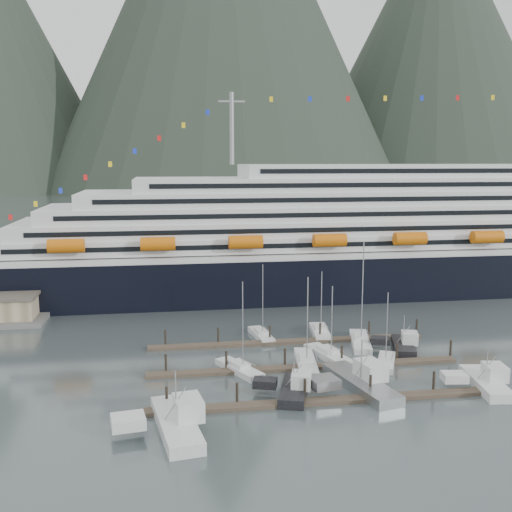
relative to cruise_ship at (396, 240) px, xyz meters
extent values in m
plane|color=#4B5759|center=(-30.03, -54.94, -12.04)|extent=(1600.00, 1600.00, 0.00)
cone|color=#222D21|center=(9.97, 505.06, 167.96)|extent=(400.00, 400.00, 420.00)
cone|color=#222D21|center=(269.97, 565.06, 142.96)|extent=(360.00, 360.00, 360.00)
cube|color=black|center=(-5.03, 0.06, -8.04)|extent=(210.00, 28.00, 12.00)
cube|color=silver|center=(-5.03, 0.06, -1.54)|extent=(205.80, 27.44, 1.50)
cube|color=silver|center=(-0.03, 0.06, 1.06)|extent=(185.00, 26.00, 3.20)
cube|color=black|center=(-0.03, -12.99, 1.22)|extent=(175.75, 0.20, 1.00)
cube|color=silver|center=(1.97, 0.06, 4.26)|extent=(180.00, 25.00, 3.20)
cube|color=black|center=(1.97, -12.49, 4.42)|extent=(171.00, 0.20, 1.00)
cube|color=silver|center=(3.97, 0.06, 7.46)|extent=(172.00, 24.00, 3.20)
cube|color=black|center=(3.97, -11.99, 7.62)|extent=(163.40, 0.20, 1.00)
cube|color=silver|center=(5.97, 0.06, 10.66)|extent=(160.00, 23.00, 3.20)
cube|color=black|center=(5.97, -11.49, 10.82)|extent=(152.00, 0.20, 1.00)
cube|color=silver|center=(7.97, 0.06, 13.76)|extent=(140.00, 22.00, 3.00)
cube|color=black|center=(7.97, -10.99, 13.91)|extent=(133.00, 0.20, 1.00)
cube|color=silver|center=(9.97, 0.06, 16.76)|extent=(95.00, 20.00, 3.00)
cube|color=black|center=(9.97, -9.99, 16.91)|extent=(90.25, 0.20, 1.00)
cylinder|color=gray|center=(-40.03, 0.06, 26.26)|extent=(1.00, 1.00, 16.00)
cylinder|color=#D6650B|center=(-75.03, -14.94, 2.46)|extent=(7.00, 2.80, 2.80)
cylinder|color=#D6650B|center=(-57.03, -14.94, 2.46)|extent=(7.00, 2.80, 2.80)
cylinder|color=#D6650B|center=(-39.03, -14.94, 2.46)|extent=(7.00, 2.80, 2.80)
cylinder|color=#D6650B|center=(-21.03, -14.94, 2.46)|extent=(7.00, 2.80, 2.80)
cylinder|color=#D6650B|center=(-3.03, -14.94, 2.46)|extent=(7.00, 2.80, 2.80)
cylinder|color=#D6650B|center=(14.97, -14.94, 2.46)|extent=(7.00, 2.80, 2.80)
cube|color=#46372D|center=(-35.03, -64.94, -11.79)|extent=(48.00, 2.00, 0.50)
cylinder|color=black|center=(-56.03, -63.84, -10.64)|extent=(0.36, 0.36, 3.20)
cylinder|color=black|center=(-47.03, -63.84, -10.64)|extent=(0.36, 0.36, 3.20)
cylinder|color=black|center=(-38.03, -63.84, -10.64)|extent=(0.36, 0.36, 3.20)
cylinder|color=black|center=(-29.03, -63.84, -10.64)|extent=(0.36, 0.36, 3.20)
cylinder|color=black|center=(-20.03, -63.84, -10.64)|extent=(0.36, 0.36, 3.20)
cylinder|color=black|center=(-11.03, -63.84, -10.64)|extent=(0.36, 0.36, 3.20)
cube|color=#46372D|center=(-35.03, -51.94, -11.79)|extent=(48.00, 2.00, 0.50)
cylinder|color=black|center=(-56.03, -50.84, -10.64)|extent=(0.36, 0.36, 3.20)
cylinder|color=black|center=(-47.03, -50.84, -10.64)|extent=(0.36, 0.36, 3.20)
cylinder|color=black|center=(-38.03, -50.84, -10.64)|extent=(0.36, 0.36, 3.20)
cylinder|color=black|center=(-29.03, -50.84, -10.64)|extent=(0.36, 0.36, 3.20)
cylinder|color=black|center=(-20.03, -50.84, -10.64)|extent=(0.36, 0.36, 3.20)
cylinder|color=black|center=(-11.03, -50.84, -10.64)|extent=(0.36, 0.36, 3.20)
cube|color=#46372D|center=(-35.03, -38.94, -11.79)|extent=(48.00, 2.00, 0.50)
cylinder|color=black|center=(-56.03, -37.84, -10.64)|extent=(0.36, 0.36, 3.20)
cylinder|color=black|center=(-47.03, -37.84, -10.64)|extent=(0.36, 0.36, 3.20)
cylinder|color=black|center=(-38.03, -37.84, -10.64)|extent=(0.36, 0.36, 3.20)
cylinder|color=black|center=(-29.03, -37.84, -10.64)|extent=(0.36, 0.36, 3.20)
cylinder|color=black|center=(-20.03, -37.84, -10.64)|extent=(0.36, 0.36, 3.20)
cylinder|color=black|center=(-11.03, -37.84, -10.64)|extent=(0.36, 0.36, 3.20)
cube|color=silver|center=(-45.18, -51.80, -11.79)|extent=(6.58, 10.00, 1.38)
cube|color=silver|center=(-45.18, -51.80, -10.90)|extent=(3.27, 3.97, 0.79)
cylinder|color=gray|center=(-44.75, -52.69, -4.61)|extent=(0.16, 0.16, 13.08)
cube|color=silver|center=(-30.37, -47.60, -11.79)|extent=(5.69, 10.78, 1.53)
cube|color=silver|center=(-30.37, -47.60, -10.78)|extent=(3.14, 4.11, 0.88)
cylinder|color=gray|center=(-30.08, -48.60, -5.57)|extent=(0.18, 0.18, 10.96)
cube|color=silver|center=(-34.68, -50.78, -11.79)|extent=(4.57, 12.33, 1.53)
cube|color=silver|center=(-34.68, -50.78, -10.78)|extent=(2.78, 4.49, 0.88)
cylinder|color=gray|center=(-34.86, -51.97, -4.45)|extent=(0.18, 0.18, 13.20)
cube|color=silver|center=(-39.07, -34.94, -11.79)|extent=(3.61, 9.51, 1.30)
cube|color=silver|center=(-39.07, -34.94, -10.97)|extent=(2.26, 3.46, 0.74)
cylinder|color=gray|center=(-38.95, -35.86, -4.92)|extent=(0.15, 0.15, 12.58)
cube|color=silver|center=(-28.23, -34.94, -11.79)|extent=(3.97, 10.05, 1.52)
cube|color=silver|center=(-28.23, -34.94, -10.79)|extent=(2.57, 3.66, 0.87)
cylinder|color=gray|center=(-28.34, -35.91, -5.62)|extent=(0.17, 0.17, 10.89)
cube|color=silver|center=(-22.88, -41.66, -11.79)|extent=(5.72, 12.27, 1.59)
cube|color=silver|center=(-22.88, -41.66, -10.73)|extent=(3.20, 4.59, 0.91)
cylinder|color=gray|center=(-23.17, -42.82, -2.55)|extent=(0.18, 0.18, 16.95)
cube|color=silver|center=(-22.36, -52.31, -11.79)|extent=(5.87, 8.87, 1.34)
cube|color=silver|center=(-22.36, -52.31, -10.94)|extent=(3.00, 3.54, 0.77)
cylinder|color=gray|center=(-22.72, -53.09, -5.77)|extent=(0.15, 0.15, 10.81)
cube|color=silver|center=(-54.98, -69.94, -11.69)|extent=(6.15, 14.99, 2.24)
cube|color=silver|center=(-60.45, -70.76, -10.25)|extent=(4.24, 3.73, 1.34)
cube|color=silver|center=(-53.54, -69.73, -9.46)|extent=(3.75, 4.78, 2.46)
cube|color=black|center=(-53.54, -69.73, -8.57)|extent=(3.48, 4.46, 0.56)
cylinder|color=gray|center=(-54.98, -69.94, -7.56)|extent=(0.18, 0.18, 5.60)
cube|color=black|center=(-39.07, -61.74, -11.69)|extent=(6.20, 10.79, 1.86)
cube|color=black|center=(-42.79, -60.60, -10.55)|extent=(3.69, 3.08, 1.12)
cube|color=silver|center=(-38.09, -62.04, -9.90)|extent=(3.39, 3.70, 2.05)
cube|color=black|center=(-38.09, -62.04, -9.15)|extent=(3.16, 3.45, 0.47)
cylinder|color=gray|center=(-39.07, -61.74, -8.31)|extent=(0.15, 0.15, 4.66)
cube|color=gray|center=(-29.38, -60.99, -11.69)|extent=(7.20, 15.78, 2.18)
cube|color=gray|center=(-35.05, -62.27, -10.29)|extent=(4.36, 4.10, 1.31)
cube|color=silver|center=(-27.89, -60.66, -9.53)|extent=(3.99, 5.15, 2.40)
cube|color=black|center=(-27.89, -60.66, -8.65)|extent=(3.71, 4.80, 0.55)
cylinder|color=gray|center=(-29.38, -60.99, -7.67)|extent=(0.17, 0.17, 5.46)
cube|color=silver|center=(-12.03, -63.29, -11.69)|extent=(5.11, 12.07, 1.95)
cube|color=silver|center=(-16.42, -62.67, -10.48)|extent=(3.64, 3.01, 1.17)
cube|color=silver|center=(-10.87, -63.46, -9.80)|extent=(3.19, 3.86, 2.14)
cube|color=black|center=(-10.87, -63.46, -9.02)|extent=(2.97, 3.60, 0.49)
cylinder|color=gray|center=(-12.03, -63.29, -8.14)|extent=(0.16, 0.16, 4.87)
cube|color=black|center=(-16.73, -45.50, -11.69)|extent=(6.03, 10.46, 1.81)
cube|color=black|center=(-20.35, -44.39, -10.59)|extent=(3.58, 2.99, 1.09)
cube|color=silver|center=(-15.78, -45.79, -9.96)|extent=(3.30, 3.60, 1.99)
cube|color=black|center=(-15.78, -45.79, -9.24)|extent=(3.06, 3.35, 0.45)
cylinder|color=gray|center=(-16.73, -45.50, -8.42)|extent=(0.14, 0.14, 4.52)
camera|label=1|loc=(-56.00, -136.77, 19.39)|focal=42.00mm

